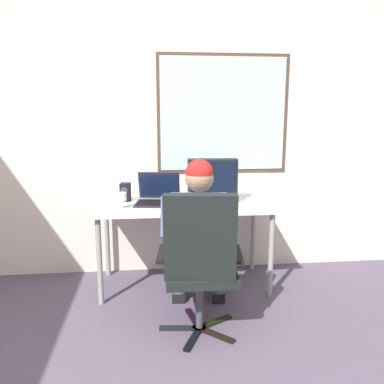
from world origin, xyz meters
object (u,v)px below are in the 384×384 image
(person_seated, at_px, (199,237))
(office_chair, at_px, (200,258))
(desk, at_px, (184,211))
(crt_monitor, at_px, (213,179))
(desk_speaker, at_px, (125,192))
(laptop, at_px, (158,195))
(wine_glass, at_px, (122,198))

(person_seated, bearing_deg, office_chair, -95.80)
(desk, height_order, crt_monitor, crt_monitor)
(desk, relative_size, desk_speaker, 9.44)
(office_chair, height_order, desk_speaker, office_chair)
(crt_monitor, relative_size, laptop, 1.05)
(desk, distance_m, office_chair, 0.86)
(wine_glass, bearing_deg, crt_monitor, 10.92)
(desk_speaker, bearing_deg, crt_monitor, -9.82)
(office_chair, height_order, crt_monitor, crt_monitor)
(office_chair, distance_m, laptop, 0.96)
(crt_monitor, height_order, laptop, crt_monitor)
(office_chair, xyz_separation_m, laptop, (-0.25, 0.90, 0.24))
(laptop, height_order, wine_glass, laptop)
(crt_monitor, distance_m, wine_glass, 0.78)
(desk_speaker, bearing_deg, laptop, -18.32)
(desk_speaker, bearing_deg, office_chair, -61.98)
(crt_monitor, bearing_deg, person_seated, -107.33)
(person_seated, relative_size, laptop, 2.98)
(wine_glass, bearing_deg, laptop, 31.82)
(desk, distance_m, laptop, 0.26)
(desk, height_order, laptop, laptop)
(desk, height_order, desk_speaker, desk_speaker)
(office_chair, bearing_deg, desk_speaker, 118.02)
(desk, relative_size, crt_monitor, 3.55)
(office_chair, distance_m, wine_glass, 0.93)
(laptop, xyz_separation_m, wine_glass, (-0.29, -0.18, 0.02))
(wine_glass, height_order, desk_speaker, desk_speaker)
(desk, distance_m, crt_monitor, 0.36)
(office_chair, xyz_separation_m, desk_speaker, (-0.53, 0.99, 0.25))
(crt_monitor, bearing_deg, desk_speaker, 170.18)
(crt_monitor, bearing_deg, laptop, 175.57)
(desk, height_order, wine_glass, wine_glass)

